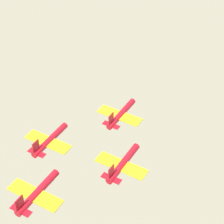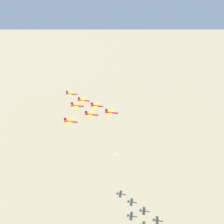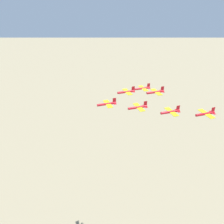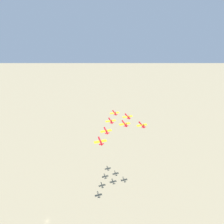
{
  "view_description": "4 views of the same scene",
  "coord_description": "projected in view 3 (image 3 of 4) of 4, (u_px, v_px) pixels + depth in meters",
  "views": [
    {
      "loc": [
        -120.34,
        -35.08,
        175.48
      ],
      "look_at": [
        -51.94,
        -58.77,
        116.98
      ],
      "focal_mm": 70.0,
      "sensor_mm": 36.0,
      "label": 1
    },
    {
      "loc": [
        -143.71,
        -170.73,
        207.9
      ],
      "look_at": [
        -57.59,
        -63.16,
        121.98
      ],
      "focal_mm": 35.0,
      "sensor_mm": 36.0,
      "label": 2
    },
    {
      "loc": [
        36.03,
        -18.17,
        167.37
      ],
      "look_at": [
        -52.36,
        -55.5,
        116.41
      ],
      "focal_mm": 35.0,
      "sensor_mm": 36.0,
      "label": 3
    },
    {
      "loc": [
        -113.93,
        80.34,
        195.26
      ],
      "look_at": [
        -50.45,
        -64.79,
        116.25
      ],
      "focal_mm": 28.0,
      "sensor_mm": 36.0,
      "label": 4
    }
  ],
  "objects": [
    {
      "name": "jet_5",
      "position": [
        143.0,
        88.0,
        132.64
      ],
      "size": [
        8.88,
        8.99,
        3.38
      ],
      "rotation": [
        0.0,
        0.0,
        3.85
      ],
      "color": "red"
    },
    {
      "name": "jet_4",
      "position": [
        156.0,
        92.0,
        117.26
      ],
      "size": [
        8.88,
        8.99,
        3.38
      ],
      "rotation": [
        0.0,
        0.0,
        3.85
      ],
      "color": "red"
    },
    {
      "name": "jet_3",
      "position": [
        171.0,
        112.0,
        105.59
      ],
      "size": [
        8.88,
        8.99,
        3.38
      ],
      "rotation": [
        0.0,
        0.0,
        3.85
      ],
      "color": "red"
    },
    {
      "name": "jet_0",
      "position": [
        107.0,
        104.0,
        111.36
      ],
      "size": [
        8.88,
        8.99,
        3.38
      ],
      "rotation": [
        0.0,
        0.0,
        3.85
      ],
      "color": "red"
    },
    {
      "name": "jet_1",
      "position": [
        138.0,
        107.0,
        108.34
      ],
      "size": [
        8.88,
        8.99,
        3.38
      ],
      "rotation": [
        0.0,
        0.0,
        3.85
      ],
      "color": "red"
    },
    {
      "name": "jet_2",
      "position": [
        127.0,
        92.0,
        120.97
      ],
      "size": [
        8.88,
        8.99,
        3.38
      ],
      "rotation": [
        0.0,
        0.0,
        3.85
      ],
      "color": "red"
    },
    {
      "name": "jet_6",
      "position": [
        206.0,
        114.0,
        102.11
      ],
      "size": [
        8.88,
        8.99,
        3.38
      ],
      "rotation": [
        0.0,
        0.0,
        3.85
      ],
      "color": "red"
    }
  ]
}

